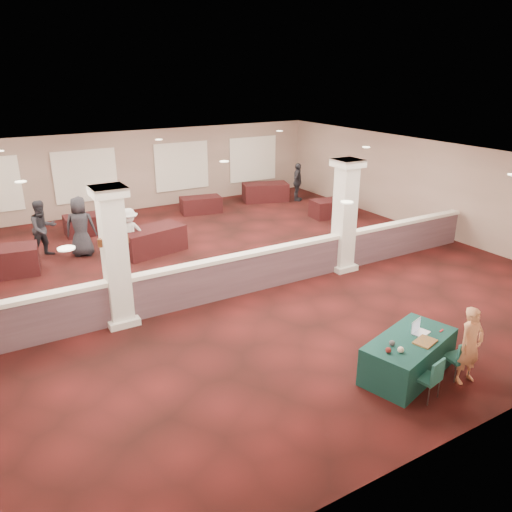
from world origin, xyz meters
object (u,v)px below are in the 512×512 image
conf_chair_side (431,376)px  attendee_d (80,227)px  near_table (408,356)px  conf_chair_main (461,356)px  far_table_front_center (152,240)px  attendee_a (43,229)px  far_table_front_left (1,262)px  attendee_b (130,233)px  far_table_back_right (265,192)px  far_table_front_right (332,208)px  woman (470,346)px  far_table_back_left (91,224)px  attendee_c (297,182)px  far_table_back_center (201,205)px

conf_chair_side → attendee_d: attendee_d is taller
near_table → conf_chair_main: bearing=-55.8°
far_table_front_center → attendee_a: attendee_a is taller
far_table_front_left → attendee_b: attendee_b is taller
far_table_back_right → attendee_a: (-9.51, -2.44, 0.50)m
conf_chair_side → attendee_b: 9.93m
near_table → far_table_front_center: 9.14m
far_table_front_right → conf_chair_main: bearing=-116.3°
far_table_front_center → attendee_d: attendee_d is taller
woman → far_table_back_right: size_ratio=0.78×
conf_chair_main → far_table_back_left: (-3.86, 12.54, -0.13)m
near_table → conf_chair_side: size_ratio=2.43×
far_table_front_center → far_table_front_right: far_table_front_center is taller
attendee_c → conf_chair_side: bearing=-157.1°
far_table_back_right → woman: bearing=-106.0°
conf_chair_main → far_table_back_center: bearing=94.9°
far_table_front_right → far_table_back_left: (-8.76, 2.62, 0.01)m
far_table_front_center → attendee_a: (-2.97, 1.37, 0.48)m
far_table_front_left → far_table_back_right: 11.37m
far_table_back_center → attendee_c: size_ratio=0.97×
near_table → far_table_back_right: (4.63, 12.76, 0.01)m
near_table → attendee_c: size_ratio=1.21×
attendee_c → attendee_d: attendee_d is taller
far_table_front_center → attendee_a: size_ratio=1.13×
far_table_back_left → attendee_a: 2.44m
far_table_front_left → attendee_a: size_ratio=1.10×
attendee_a → attendee_d: attendee_d is taller
conf_chair_side → woman: (1.03, 0.04, 0.27)m
woman → attendee_a: 12.40m
conf_chair_main → far_table_front_right: conf_chair_main is taller
conf_chair_side → attendee_d: size_ratio=0.44×
far_table_back_left → attendee_b: attendee_b is taller
attendee_b → far_table_back_left: bearing=109.6°
far_table_front_right → far_table_back_right: 3.58m
conf_chair_side → woman: 1.07m
far_table_back_left → far_table_back_center: 4.53m
far_table_back_center → conf_chair_side: bearing=-97.0°
far_table_front_left → attendee_a: (1.33, 1.00, 0.49)m
far_table_back_center → attendee_d: attendee_d is taller
woman → far_table_back_center: woman is taller
far_table_back_right → far_table_front_center: bearing=-149.7°
far_table_back_center → attendee_a: attendee_a is taller
near_table → attendee_a: bearing=99.4°
far_table_back_right → far_table_back_left: bearing=-174.0°
conf_chair_main → attendee_c: attendee_c is taller
far_table_front_right → far_table_back_center: far_table_front_right is taller
near_table → far_table_front_right: bearing=42.9°
near_table → attendee_a: size_ratio=1.12×
far_table_back_center → far_table_front_right: bearing=-36.4°
conf_chair_main → far_table_front_left: (-6.93, 9.92, -0.08)m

